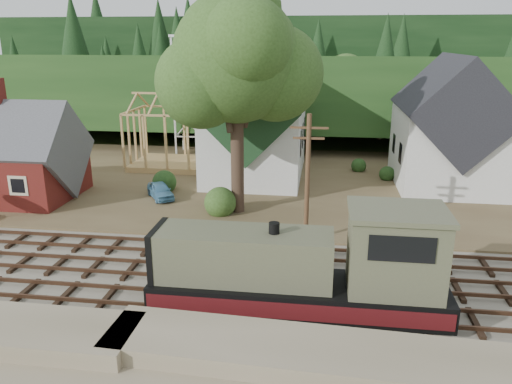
# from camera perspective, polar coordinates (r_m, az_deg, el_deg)

# --- Properties ---
(ground) EXTENTS (140.00, 140.00, 0.00)m
(ground) POSITION_cam_1_polar(r_m,az_deg,el_deg) (27.19, -9.91, -9.46)
(ground) COLOR #384C1E
(ground) RESTS_ON ground
(embankment) EXTENTS (64.00, 5.00, 1.60)m
(embankment) POSITION_cam_1_polar(r_m,az_deg,el_deg) (20.47, -17.41, -19.86)
(embankment) COLOR #7F7259
(embankment) RESTS_ON ground
(railroad_bed) EXTENTS (64.00, 11.00, 0.16)m
(railroad_bed) POSITION_cam_1_polar(r_m,az_deg,el_deg) (27.16, -9.92, -9.31)
(railroad_bed) COLOR #726B5B
(railroad_bed) RESTS_ON ground
(village_flat) EXTENTS (64.00, 26.00, 0.30)m
(village_flat) POSITION_cam_1_polar(r_m,az_deg,el_deg) (43.49, -2.90, 1.24)
(village_flat) COLOR brown
(village_flat) RESTS_ON ground
(hillside) EXTENTS (70.00, 28.96, 12.74)m
(hillside) POSITION_cam_1_polar(r_m,az_deg,el_deg) (66.66, 0.89, 6.73)
(hillside) COLOR #1E3F19
(hillside) RESTS_ON ground
(ridge) EXTENTS (80.00, 20.00, 12.00)m
(ridge) POSITION_cam_1_polar(r_m,az_deg,el_deg) (82.35, 2.24, 8.73)
(ridge) COLOR black
(ridge) RESTS_ON ground
(depot) EXTENTS (10.80, 7.41, 9.00)m
(depot) POSITION_cam_1_polar(r_m,az_deg,el_deg) (42.50, -26.59, 3.31)
(depot) COLOR #5A1B14
(depot) RESTS_ON village_flat
(church) EXTENTS (8.40, 15.17, 13.00)m
(church) POSITION_cam_1_polar(r_m,az_deg,el_deg) (43.70, 0.01, 8.10)
(church) COLOR silver
(church) RESTS_ON village_flat
(farmhouse) EXTENTS (8.40, 10.80, 10.60)m
(farmhouse) POSITION_cam_1_polar(r_m,az_deg,el_deg) (43.90, 21.20, 6.57)
(farmhouse) COLOR silver
(farmhouse) RESTS_ON village_flat
(timber_frame) EXTENTS (8.20, 6.20, 6.99)m
(timber_frame) POSITION_cam_1_polar(r_m,az_deg,el_deg) (47.97, -9.18, 6.37)
(timber_frame) COLOR tan
(timber_frame) RESTS_ON village_flat
(lattice_tower) EXTENTS (3.20, 3.20, 12.12)m
(lattice_tower) POSITION_cam_1_polar(r_m,az_deg,el_deg) (52.96, -7.63, 14.82)
(lattice_tower) COLOR silver
(lattice_tower) RESTS_ON village_flat
(big_tree) EXTENTS (10.90, 8.40, 14.70)m
(big_tree) POSITION_cam_1_polar(r_m,az_deg,el_deg) (33.70, -1.95, 14.01)
(big_tree) COLOR #38281E
(big_tree) RESTS_ON village_flat
(telegraph_pole_near) EXTENTS (2.20, 0.28, 8.00)m
(telegraph_pole_near) POSITION_cam_1_polar(r_m,az_deg,el_deg) (29.36, 5.90, 1.62)
(telegraph_pole_near) COLOR #4C331E
(telegraph_pole_near) RESTS_ON ground
(locomotive) EXTENTS (12.94, 3.24, 5.15)m
(locomotive) POSITION_cam_1_polar(r_m,az_deg,el_deg) (22.36, 6.11, -8.97)
(locomotive) COLOR black
(locomotive) RESTS_ON railroad_bed
(car_blue) EXTENTS (3.14, 3.73, 1.20)m
(car_blue) POSITION_cam_1_polar(r_m,az_deg,el_deg) (38.90, -10.87, 0.17)
(car_blue) COLOR #5998BF
(car_blue) RESTS_ON village_flat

